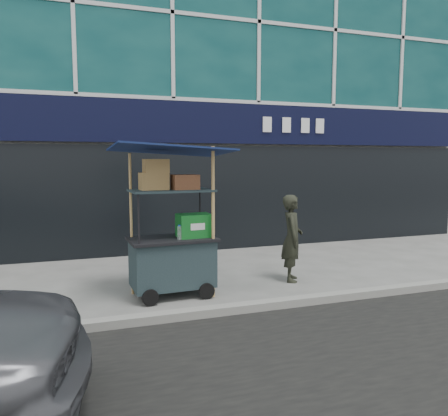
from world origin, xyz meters
name	(u,v)px	position (x,y,z in m)	size (l,w,h in m)	color
ground	(235,308)	(0.00, 0.00, 0.00)	(80.00, 80.00, 0.00)	#62625D
curb	(240,308)	(0.00, -0.20, 0.06)	(80.00, 0.18, 0.12)	gray
building	(148,17)	(0.00, 6.95, 6.02)	(16.00, 6.20, 12.00)	gray
vendor_cart	(173,243)	(-0.69, 0.85, 0.82)	(1.79, 1.30, 2.33)	#182729
vendor_man	(292,238)	(1.42, 1.01, 0.75)	(0.54, 0.36, 1.49)	black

